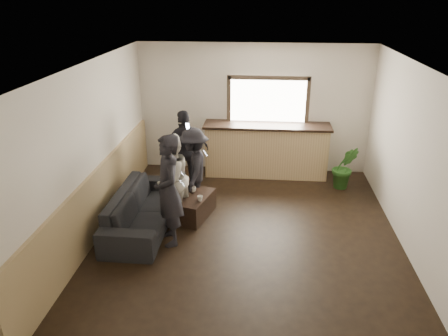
# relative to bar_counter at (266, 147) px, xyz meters

# --- Properties ---
(ground) EXTENTS (5.00, 6.00, 0.01)m
(ground) POSITION_rel_bar_counter_xyz_m (-0.30, -2.70, -0.64)
(ground) COLOR black
(room_shell) EXTENTS (5.01, 6.01, 2.80)m
(room_shell) POSITION_rel_bar_counter_xyz_m (-1.04, -2.70, 0.83)
(room_shell) COLOR silver
(room_shell) RESTS_ON ground
(bar_counter) EXTENTS (2.70, 0.68, 2.13)m
(bar_counter) POSITION_rel_bar_counter_xyz_m (0.00, 0.00, 0.00)
(bar_counter) COLOR tan
(bar_counter) RESTS_ON ground
(sofa) EXTENTS (0.91, 2.29, 0.67)m
(sofa) POSITION_rel_bar_counter_xyz_m (-2.08, -2.51, -0.31)
(sofa) COLOR black
(sofa) RESTS_ON ground
(coffee_table) EXTENTS (0.73, 1.01, 0.40)m
(coffee_table) POSITION_rel_bar_counter_xyz_m (-1.28, -2.09, -0.44)
(coffee_table) COLOR black
(coffee_table) RESTS_ON ground
(cup_a) EXTENTS (0.18, 0.18, 0.10)m
(cup_a) POSITION_rel_bar_counter_xyz_m (-1.32, -1.92, -0.19)
(cup_a) COLOR silver
(cup_a) RESTS_ON coffee_table
(cup_b) EXTENTS (0.12, 0.12, 0.09)m
(cup_b) POSITION_rel_bar_counter_xyz_m (-1.14, -2.26, -0.19)
(cup_b) COLOR silver
(cup_b) RESTS_ON coffee_table
(potted_plant) EXTENTS (0.52, 0.43, 0.92)m
(potted_plant) POSITION_rel_bar_counter_xyz_m (1.60, -0.59, -0.18)
(potted_plant) COLOR #2D6623
(potted_plant) RESTS_ON ground
(person_a) EXTENTS (0.67, 0.78, 1.82)m
(person_a) POSITION_rel_bar_counter_xyz_m (-1.52, -2.96, 0.27)
(person_a) COLOR black
(person_a) RESTS_ON ground
(person_b) EXTENTS (0.81, 0.92, 1.58)m
(person_b) POSITION_rel_bar_counter_xyz_m (-1.63, -2.23, 0.15)
(person_b) COLOR beige
(person_b) RESTS_ON ground
(person_c) EXTENTS (0.63, 1.02, 1.51)m
(person_c) POSITION_rel_bar_counter_xyz_m (-1.34, -1.61, 0.11)
(person_c) COLOR black
(person_c) RESTS_ON ground
(person_d) EXTENTS (1.05, 0.80, 1.65)m
(person_d) POSITION_rel_bar_counter_xyz_m (-1.61, -0.92, 0.19)
(person_d) COLOR black
(person_d) RESTS_ON ground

